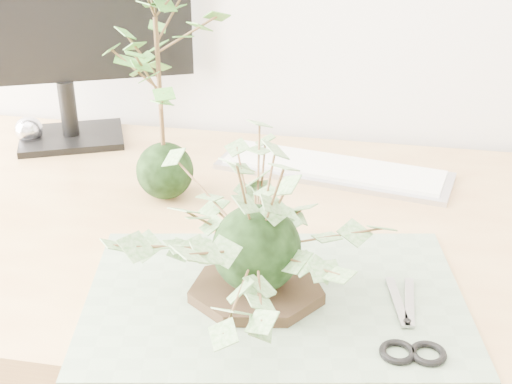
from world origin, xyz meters
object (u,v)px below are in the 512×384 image
at_px(maple_kokedama, 156,33).
at_px(ivy_kokedama, 257,211).
at_px(keyboard, 333,169).
at_px(monitor, 58,12).
at_px(desk, 256,274).

bearing_deg(maple_kokedama, ivy_kokedama, -51.96).
xyz_separation_m(keyboard, monitor, (-0.50, 0.06, 0.23)).
distance_m(desk, keyboard, 0.24).
bearing_deg(monitor, keyboard, -30.26).
relative_size(desk, keyboard, 3.89).
xyz_separation_m(desk, maple_kokedama, (-0.16, 0.06, 0.35)).
height_order(keyboard, monitor, monitor).
relative_size(desk, monitor, 3.61).
height_order(ivy_kokedama, keyboard, ivy_kokedama).
relative_size(desk, ivy_kokedama, 5.07).
relative_size(desk, maple_kokedama, 4.25).
bearing_deg(monitor, maple_kokedama, -62.22).
distance_m(ivy_kokedama, keyboard, 0.41).
height_order(ivy_kokedama, monitor, monitor).
bearing_deg(monitor, ivy_kokedama, -68.87).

